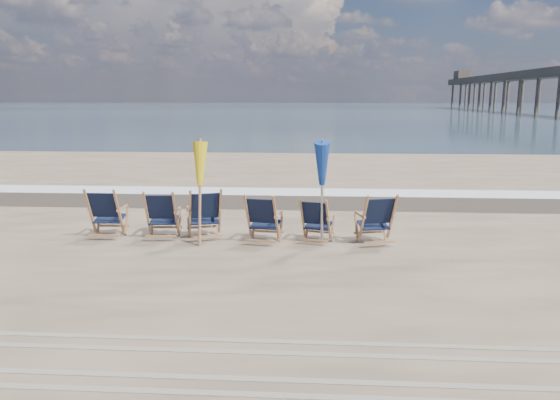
% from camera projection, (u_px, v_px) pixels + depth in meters
% --- Properties ---
extents(ocean, '(400.00, 400.00, 0.00)m').
position_uv_depth(ocean, '(314.00, 108.00, 134.19)').
color(ocean, '#364C5B').
rests_on(ocean, ground).
extents(surf_foam, '(200.00, 1.40, 0.01)m').
position_uv_depth(surf_foam, '(293.00, 192.00, 16.86)').
color(surf_foam, silver).
rests_on(surf_foam, ground).
extents(wet_sand_strip, '(200.00, 2.60, 0.00)m').
position_uv_depth(wet_sand_strip, '(291.00, 201.00, 15.39)').
color(wet_sand_strip, '#42362A').
rests_on(wet_sand_strip, ground).
extents(tire_tracks, '(80.00, 1.30, 0.01)m').
position_uv_depth(tire_tracks, '(250.00, 365.00, 5.98)').
color(tire_tracks, gray).
rests_on(tire_tracks, ground).
extents(beach_chair_0, '(0.70, 0.78, 1.08)m').
position_uv_depth(beach_chair_0, '(119.00, 213.00, 11.19)').
color(beach_chair_0, black).
rests_on(beach_chair_0, ground).
extents(beach_chair_1, '(0.71, 0.79, 1.04)m').
position_uv_depth(beach_chair_1, '(176.00, 215.00, 11.12)').
color(beach_chair_1, black).
rests_on(beach_chair_1, ground).
extents(beach_chair_2, '(0.91, 0.97, 1.09)m').
position_uv_depth(beach_chair_2, '(220.00, 213.00, 11.18)').
color(beach_chair_2, black).
rests_on(beach_chair_2, ground).
extents(beach_chair_3, '(0.78, 0.85, 1.03)m').
position_uv_depth(beach_chair_3, '(276.00, 220.00, 10.70)').
color(beach_chair_3, black).
rests_on(beach_chair_3, ground).
extents(beach_chair_4, '(0.76, 0.81, 0.95)m').
position_uv_depth(beach_chair_4, '(328.00, 222.00, 10.75)').
color(beach_chair_4, black).
rests_on(beach_chair_4, ground).
extents(beach_chair_5, '(0.84, 0.90, 1.06)m').
position_uv_depth(beach_chair_5, '(392.00, 219.00, 10.72)').
color(beach_chair_5, black).
rests_on(beach_chair_5, ground).
extents(umbrella_yellow, '(0.30, 0.30, 2.02)m').
position_uv_depth(umbrella_yellow, '(199.00, 169.00, 10.60)').
color(umbrella_yellow, '#A47249').
rests_on(umbrella_yellow, ground).
extents(umbrella_blue, '(0.30, 0.30, 2.12)m').
position_uv_depth(umbrella_blue, '(323.00, 166.00, 10.44)').
color(umbrella_blue, '#A5A5AD').
rests_on(umbrella_blue, ground).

